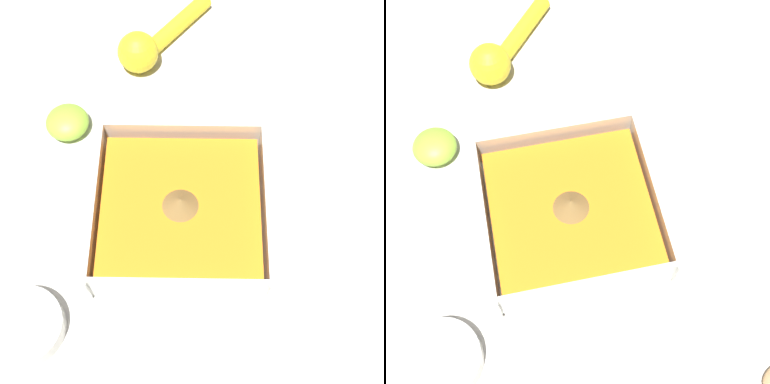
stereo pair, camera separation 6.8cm
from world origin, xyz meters
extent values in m
plane|color=beige|center=(0.00, 0.00, 0.00)|extent=(4.00, 4.00, 0.00)
cube|color=silver|center=(0.00, 0.01, 0.00)|extent=(0.22, 0.22, 0.01)
cube|color=silver|center=(0.00, 0.12, 0.03)|extent=(0.22, 0.01, 0.05)
cube|color=silver|center=(0.00, -0.10, 0.03)|extent=(0.22, 0.01, 0.05)
cube|color=silver|center=(0.10, 0.01, 0.03)|extent=(0.01, 0.21, 0.05)
cube|color=silver|center=(-0.11, 0.01, 0.03)|extent=(0.01, 0.21, 0.05)
cube|color=orange|center=(0.00, 0.01, 0.02)|extent=(0.20, 0.20, 0.03)
cone|color=brown|center=(0.00, 0.01, 0.05)|extent=(0.05, 0.05, 0.02)
cylinder|color=silver|center=(0.14, -0.17, 0.01)|extent=(0.09, 0.09, 0.03)
cylinder|color=brown|center=(0.14, -0.17, 0.01)|extent=(0.08, 0.08, 0.01)
sphere|color=yellow|center=(-0.26, -0.06, 0.03)|extent=(0.06, 0.06, 0.06)
cylinder|color=yellow|center=(-0.33, 0.00, 0.01)|extent=(0.12, 0.10, 0.03)
ellipsoid|color=#93CC38|center=(-0.14, -0.15, 0.02)|extent=(0.06, 0.06, 0.03)
camera|label=1|loc=(0.29, 0.03, 0.64)|focal=50.00mm
camera|label=2|loc=(0.28, -0.04, 0.64)|focal=50.00mm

